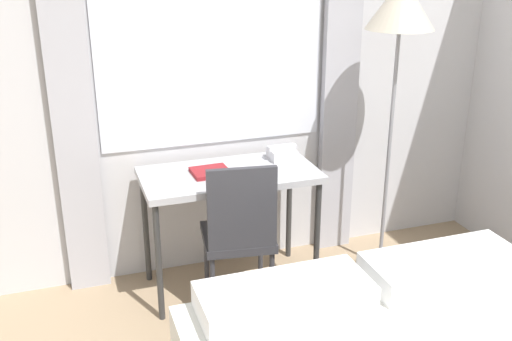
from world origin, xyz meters
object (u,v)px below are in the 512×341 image
object	(u,v)px
desk	(229,184)
standing_lamp	(400,21)
book	(210,172)
desk_chair	(239,229)
telephone	(282,153)

from	to	relation	value
desk	standing_lamp	size ratio (longest dim) A/B	0.56
book	desk_chair	bearing A→B (deg)	-71.09
desk	desk_chair	distance (m)	0.32
standing_lamp	telephone	world-z (taller)	standing_lamp
standing_lamp	telephone	bearing A→B (deg)	162.74
desk	telephone	distance (m)	0.41
desk	standing_lamp	xyz separation A→B (m)	(1.02, -0.09, 0.92)
desk	telephone	xyz separation A→B (m)	(0.38, 0.11, 0.11)
desk	desk_chair	size ratio (longest dim) A/B	1.13
desk_chair	telephone	size ratio (longest dim) A/B	5.09
telephone	book	size ratio (longest dim) A/B	0.82
standing_lamp	book	size ratio (longest dim) A/B	8.33
desk	telephone	size ratio (longest dim) A/B	5.74
desk	book	distance (m)	0.14
desk_chair	telephone	xyz separation A→B (m)	(0.40, 0.37, 0.29)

